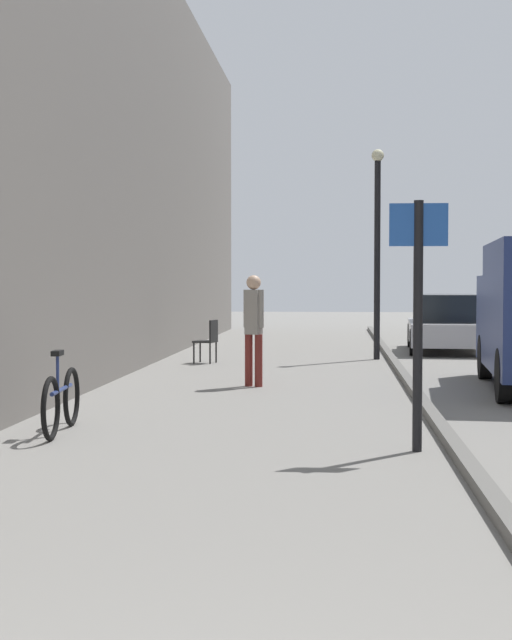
{
  "coord_description": "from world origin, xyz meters",
  "views": [
    {
      "loc": [
        0.36,
        -2.03,
        1.76
      ],
      "look_at": [
        -0.71,
        10.04,
        1.26
      ],
      "focal_mm": 51.15,
      "sensor_mm": 36.0,
      "label": 1
    }
  ],
  "objects_px": {
    "cafe_chair_near_window": "(209,338)",
    "pedestrian_main_foreground": "(254,322)",
    "parked_car": "(445,323)",
    "bicycle_leaning": "(62,401)",
    "street_sign_post": "(418,303)",
    "lamp_post": "(377,240)"
  },
  "relations": [
    {
      "from": "bicycle_leaning",
      "to": "cafe_chair_near_window",
      "type": "bearing_deg",
      "value": 83.28
    },
    {
      "from": "cafe_chair_near_window",
      "to": "pedestrian_main_foreground",
      "type": "bearing_deg",
      "value": -149.58
    },
    {
      "from": "street_sign_post",
      "to": "bicycle_leaning",
      "type": "distance_m",
      "value": 4.27
    },
    {
      "from": "lamp_post",
      "to": "bicycle_leaning",
      "type": "distance_m",
      "value": 11.55
    },
    {
      "from": "street_sign_post",
      "to": "cafe_chair_near_window",
      "type": "distance_m",
      "value": 10.71
    },
    {
      "from": "street_sign_post",
      "to": "bicycle_leaning",
      "type": "bearing_deg",
      "value": -12.36
    },
    {
      "from": "street_sign_post",
      "to": "lamp_post",
      "type": "xyz_separation_m",
      "value": [
        0.07,
        11.34,
        1.18
      ]
    },
    {
      "from": "street_sign_post",
      "to": "cafe_chair_near_window",
      "type": "bearing_deg",
      "value": -71.44
    },
    {
      "from": "pedestrian_main_foreground",
      "to": "bicycle_leaning",
      "type": "xyz_separation_m",
      "value": [
        -1.8,
        -4.92,
        -0.7
      ]
    },
    {
      "from": "lamp_post",
      "to": "street_sign_post",
      "type": "bearing_deg",
      "value": -90.36
    },
    {
      "from": "parked_car",
      "to": "cafe_chair_near_window",
      "type": "relative_size",
      "value": 4.57
    },
    {
      "from": "bicycle_leaning",
      "to": "lamp_post",
      "type": "bearing_deg",
      "value": 64.66
    },
    {
      "from": "parked_car",
      "to": "street_sign_post",
      "type": "height_order",
      "value": "street_sign_post"
    },
    {
      "from": "parked_car",
      "to": "bicycle_leaning",
      "type": "xyz_separation_m",
      "value": [
        -5.93,
        -13.08,
        -0.33
      ]
    },
    {
      "from": "parked_car",
      "to": "bicycle_leaning",
      "type": "height_order",
      "value": "parked_car"
    },
    {
      "from": "lamp_post",
      "to": "cafe_chair_near_window",
      "type": "bearing_deg",
      "value": -160.48
    },
    {
      "from": "parked_car",
      "to": "bicycle_leaning",
      "type": "relative_size",
      "value": 2.43
    },
    {
      "from": "lamp_post",
      "to": "cafe_chair_near_window",
      "type": "height_order",
      "value": "lamp_post"
    },
    {
      "from": "parked_car",
      "to": "cafe_chair_near_window",
      "type": "distance_m",
      "value": 6.72
    },
    {
      "from": "parked_car",
      "to": "bicycle_leaning",
      "type": "bearing_deg",
      "value": -110.98
    },
    {
      "from": "street_sign_post",
      "to": "lamp_post",
      "type": "distance_m",
      "value": 11.4
    },
    {
      "from": "parked_car",
      "to": "street_sign_post",
      "type": "xyz_separation_m",
      "value": [
        -1.91,
        -13.88,
        0.83
      ]
    }
  ]
}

